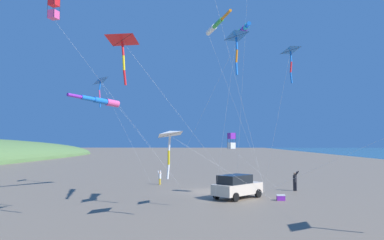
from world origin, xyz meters
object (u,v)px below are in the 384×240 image
kite_delta_small_distant (170,135)px  parked_car (237,186)px  kite_delta_red_high_left (236,36)px  kite_windsock_yellow_midlevel (242,32)px  cooler_box (281,198)px  kite_delta_magenta_far_left (290,51)px  person_adult_flyer (295,180)px  kite_windsock_rainbow_low_near (101,101)px  kite_windsock_long_streamer_left (215,26)px  kite_box_teal_far_right (232,141)px  person_child_green_jacket (160,177)px  kite_delta_black_fish_shape (100,81)px  kite_box_white_trailing (54,9)px  kite_delta_purple_drifting (122,40)px

kite_delta_small_distant → parked_car: bearing=60.8°
kite_delta_red_high_left → kite_windsock_yellow_midlevel: kite_windsock_yellow_midlevel is taller
cooler_box → kite_delta_magenta_far_left: kite_delta_magenta_far_left is taller
person_adult_flyer → kite_windsock_rainbow_low_near: bearing=178.1°
cooler_box → kite_delta_red_high_left: 12.66m
parked_car → kite_windsock_rainbow_low_near: 15.70m
kite_windsock_long_streamer_left → kite_box_teal_far_right: 9.90m
parked_car → kite_box_teal_far_right: size_ratio=0.86×
person_child_green_jacket → kite_delta_magenta_far_left: bearing=-56.2°
kite_windsock_rainbow_low_near → kite_windsock_yellow_midlevel: 16.55m
kite_delta_black_fish_shape → kite_windsock_yellow_midlevel: (13.76, -11.96, 1.18)m
kite_windsock_rainbow_low_near → kite_box_teal_far_right: (12.41, -3.07, -3.88)m
person_child_green_jacket → kite_box_teal_far_right: bearing=-42.7°
parked_car → kite_delta_magenta_far_left: 11.56m
kite_windsock_long_streamer_left → person_adult_flyer: bearing=46.4°
kite_windsock_rainbow_low_near → kite_delta_black_fish_shape: (-0.89, 2.16, 2.35)m
kite_box_white_trailing → kite_box_teal_far_right: kite_box_white_trailing is taller
parked_car → kite_delta_purple_drifting: bearing=-124.8°
kite_windsock_long_streamer_left → kite_box_white_trailing: bearing=-166.1°
kite_box_teal_far_right → kite_windsock_yellow_midlevel: 10.02m
kite_delta_purple_drifting → kite_windsock_yellow_midlevel: kite_windsock_yellow_midlevel is taller
kite_windsock_long_streamer_left → kite_box_teal_far_right: size_ratio=2.77×
kite_delta_black_fish_shape → kite_delta_magenta_far_left: size_ratio=1.09×
cooler_box → kite_windsock_yellow_midlevel: size_ratio=0.04×
kite_windsock_long_streamer_left → kite_delta_red_high_left: bearing=-69.1°
kite_windsock_long_streamer_left → kite_delta_magenta_far_left: bearing=-39.5°
parked_car → kite_windsock_rainbow_low_near: kite_windsock_rainbow_low_near is taller
kite_windsock_long_streamer_left → kite_delta_red_high_left: kite_windsock_long_streamer_left is taller
person_child_green_jacket → person_adult_flyer: bearing=-17.8°
kite_box_white_trailing → kite_delta_purple_drifting: kite_box_white_trailing is taller
parked_car → kite_windsock_yellow_midlevel: bearing=-87.6°
kite_delta_black_fish_shape → kite_delta_purple_drifting: (6.84, -17.33, -0.82)m
kite_box_white_trailing → cooler_box: bearing=16.2°
person_child_green_jacket → kite_box_teal_far_right: size_ratio=0.28×
kite_windsock_rainbow_low_near → kite_delta_purple_drifting: 16.36m
kite_box_white_trailing → kite_windsock_long_streamer_left: bearing=13.9°
kite_windsock_rainbow_low_near → parked_car: bearing=-23.3°
parked_car → person_child_green_jacket: 11.74m
kite_windsock_rainbow_low_near → kite_delta_magenta_far_left: (15.63, -12.01, 1.62)m
person_child_green_jacket → kite_box_white_trailing: 19.90m
kite_windsock_long_streamer_left → kite_box_white_trailing: (-10.92, -2.70, 0.57)m
kite_windsock_rainbow_low_near → kite_windsock_long_streamer_left: bearing=-36.7°
kite_windsock_rainbow_low_near → kite_windsock_yellow_midlevel: (12.87, -9.79, 3.53)m
cooler_box → kite_delta_small_distant: (-7.61, -6.95, 4.61)m
parked_car → kite_delta_red_high_left: (-0.36, -6.19, 10.14)m
cooler_box → kite_windsock_yellow_midlevel: kite_windsock_yellow_midlevel is taller
cooler_box → kite_delta_red_high_left: (-3.61, -5.37, 10.88)m
person_child_green_jacket → kite_delta_red_high_left: (7.12, -15.24, 10.30)m
person_adult_flyer → kite_box_teal_far_right: bearing=-157.1°
kite_delta_red_high_left → kite_delta_black_fish_shape: bearing=133.7°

